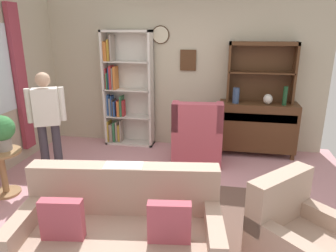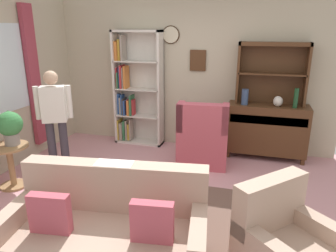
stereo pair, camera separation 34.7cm
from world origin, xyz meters
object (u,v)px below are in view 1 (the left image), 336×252
Objects in this scene: couch_floral at (121,237)px; coffee_table at (156,191)px; vase_round at (268,99)px; book_stack at (165,182)px; plant_stand at (3,168)px; bookshelf at (124,92)px; potted_plant_large at (1,130)px; wingback_chair at (197,140)px; sideboard_hutch at (262,64)px; bottle_wine at (285,96)px; armchair_floral at (300,244)px; sideboard at (257,126)px; vase_tall at (236,95)px; person_reading at (47,119)px.

couch_floral is 2.38× the size of coffee_table.
book_stack is at bearing -121.92° from vase_round.
bookshelf is at bearing 65.55° from plant_stand.
coffee_table is (2.09, -0.24, -0.52)m from potted_plant_large.
vase_round is at bearing 24.25° from wingback_chair.
book_stack is (-1.19, -2.29, -1.12)m from sideboard_hutch.
bottle_wine is 1.55× the size of book_stack.
sideboard_hutch reaches higher than armchair_floral.
bottle_wine reaches higher than potted_plant_large.
bottle_wine reaches higher than vase_round.
bookshelf is 6.71× the size of bottle_wine.
vase_tall is at bearing -168.37° from sideboard.
vase_tall is 0.82× the size of bottle_wine.
wingback_chair is at bearing 31.97° from plant_stand.
vase_tall is 0.52m from vase_round.
bottle_wine is 2.70m from book_stack.
sideboard is 3.97m from plant_stand.
sideboard_hutch is 4.04m from potted_plant_large.
sideboard_hutch reaches higher than vase_round.
coffee_table is (2.11, -0.18, -0.02)m from plant_stand.
vase_tall is at bearing 69.22° from book_stack.
book_stack is (-1.58, -2.09, -0.64)m from bottle_wine.
vase_round reaches higher than potted_plant_large.
coffee_table is (1.13, -2.34, -0.65)m from bookshelf.
book_stack is at bearing -118.56° from sideboard.
person_reading is (0.37, 0.57, 0.53)m from plant_stand.
coffee_table is at bearing -6.67° from potted_plant_large.
vase_round is at bearing -3.41° from bookshelf.
bookshelf is at bearing 175.33° from vase_tall.
sideboard is at bearing 26.37° from person_reading.
coffee_table is (-1.67, -2.17, -0.72)m from bottle_wine.
wingback_chair is (-0.59, -0.49, -0.66)m from vase_tall.
book_stack is at bearing -127.01° from bottle_wine.
person_reading reaches higher than plant_stand.
armchair_floral is 1.78× the size of plant_stand.
sideboard is 1.06m from sideboard_hutch.
bottle_wine is 4.22m from potted_plant_large.
sideboard_hutch is at bearing 25.89° from vase_tall.
bottle_wine reaches higher than coffee_table.
bottle_wine is 1.61m from wingback_chair.
bookshelf is 2.46m from sideboard.
vase_round reaches higher than book_stack.
armchair_floral is (0.56, -2.75, -0.76)m from vase_tall.
wingback_chair is (-0.98, -0.68, -1.18)m from sideboard_hutch.
couch_floral is 2.31m from person_reading.
bookshelf is 1.94× the size of armchair_floral.
bottle_wine reaches higher than wingback_chair.
sideboard_hutch is 0.65m from bottle_wine.
bottle_wine is at bearing 27.66° from plant_stand.
potted_plant_large is (-2.98, -1.93, -0.17)m from vase_tall.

